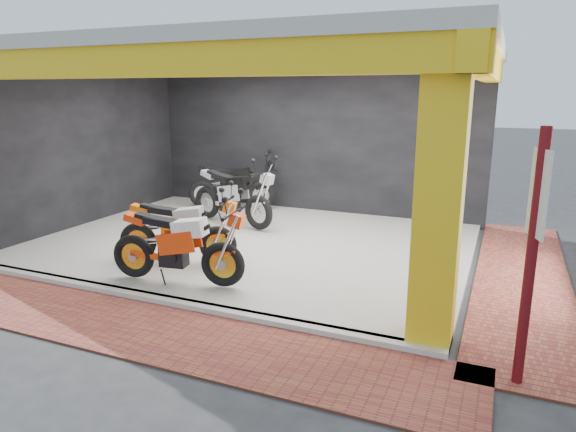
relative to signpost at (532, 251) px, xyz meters
name	(u,v)px	position (x,y,z in m)	size (l,w,h in m)	color
ground	(197,279)	(-4.70, 1.28, -1.44)	(80.00, 80.00, 0.00)	#2D2D30
showroom_floor	(253,243)	(-4.70, 3.28, -1.39)	(8.00, 6.00, 0.10)	white
showroom_ceiling	(250,53)	(-4.70, 3.28, 2.16)	(8.40, 6.40, 0.20)	beige
back_wall	(310,142)	(-4.70, 6.38, 0.31)	(8.20, 0.20, 3.50)	black
left_wall	(84,147)	(-8.80, 3.28, 0.31)	(0.20, 6.20, 3.50)	black
corner_column	(439,200)	(-0.95, 0.53, 0.31)	(0.50, 0.50, 3.50)	yellow
header_beam_front	(142,61)	(-4.70, 0.28, 1.86)	(8.40, 0.30, 0.40)	yellow
header_beam_right	(487,66)	(-0.70, 3.28, 1.86)	(0.30, 6.40, 0.40)	yellow
floor_kerb	(157,299)	(-4.70, 0.26, -1.39)	(8.00, 0.20, 0.10)	white
paver_front	(119,324)	(-4.70, -0.52, -1.42)	(9.00, 1.40, 0.03)	#994A32
paver_right	(522,279)	(0.10, 3.28, -1.42)	(1.40, 7.00, 0.03)	#994A32
signpost	(532,251)	(0.00, 0.00, 0.00)	(0.16, 0.35, 2.62)	#620E13
moto_hero	(222,243)	(-3.99, 0.91, -0.64)	(2.27, 0.84, 1.39)	#F23A0A
moto_row_a	(217,227)	(-4.59, 1.78, -0.68)	(2.16, 0.80, 1.32)	#E86109
moto_row_b	(258,196)	(-4.93, 3.98, -0.59)	(2.44, 0.90, 1.49)	#9A9DA1
moto_row_d	(261,182)	(-5.76, 5.78, -0.65)	(2.25, 0.84, 1.38)	black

